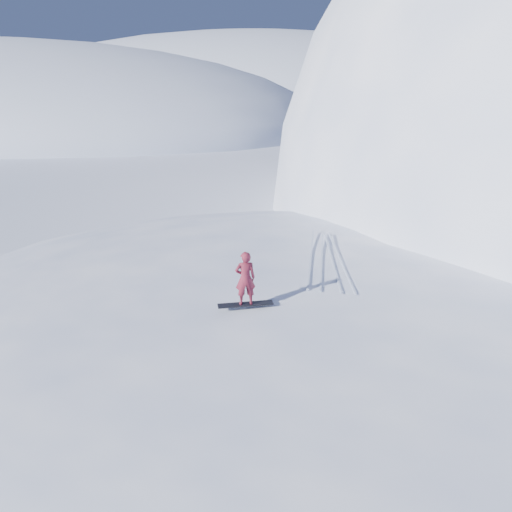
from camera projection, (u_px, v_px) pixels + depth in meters
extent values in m
plane|color=white|center=(334.00, 385.00, 14.42)|extent=(400.00, 400.00, 0.00)
ellipsoid|color=white|center=(378.00, 340.00, 16.83)|extent=(36.00, 28.00, 4.80)
ellipsoid|color=white|center=(242.00, 109.00, 124.12)|extent=(140.00, 90.00, 36.00)
ellipsoid|color=white|center=(178.00, 401.00, 13.73)|extent=(6.00, 5.40, 0.80)
ellipsoid|color=white|center=(308.00, 294.00, 20.35)|extent=(7.00, 6.30, 1.00)
cube|color=black|center=(245.00, 304.00, 13.94)|extent=(1.52, 0.96, 0.03)
imported|color=maroon|center=(245.00, 278.00, 13.67)|extent=(0.67, 0.58, 1.55)
cube|color=silver|center=(311.00, 255.00, 17.67)|extent=(1.02, 5.93, 0.04)
cube|color=silver|center=(322.00, 256.00, 17.56)|extent=(1.02, 5.93, 0.04)
cube|color=silver|center=(332.00, 257.00, 17.46)|extent=(1.57, 5.82, 0.04)
cube|color=silver|center=(340.00, 258.00, 17.38)|extent=(1.79, 5.76, 0.04)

